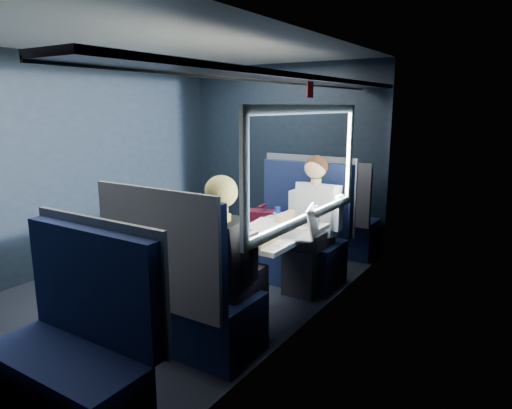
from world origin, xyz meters
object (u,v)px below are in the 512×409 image
Objects in this scene: laptop at (305,229)px; cup at (313,219)px; man at (312,217)px; seat_row_back at (75,356)px; woman at (226,256)px; table at (269,239)px; seat_bay_near at (295,238)px; bottle_small at (316,218)px; seat_row_front at (332,221)px; seat_bay_far at (185,298)px.

laptop reaches higher than cup.
seat_row_back is at bearing -95.72° from man.
woman reaches higher than cup.
table is at bearing 84.20° from seat_row_back.
seat_row_back is at bearing -89.62° from seat_bay_near.
bottle_small is at bearing 76.98° from seat_row_back.
laptop is at bearing -58.58° from seat_bay_near.
laptop is at bearing -73.11° from cup.
bottle_small is (0.23, 0.99, 0.10)m from woman.
seat_bay_near is at bearing 99.63° from woman.
seat_bay_near reaches higher than seat_row_back.
woman reaches higher than laptop.
seat_row_front is at bearing 88.92° from seat_bay_near.
table is 0.76× the size of woman.
woman is (0.25, 1.09, 0.32)m from seat_row_back.
woman is at bearing -90.00° from man.
laptop is (0.27, -0.71, 0.09)m from man.
man is (0.27, -0.17, 0.30)m from seat_bay_near.
woman is 0.75m from laptop.
cup is (0.39, 1.28, 0.37)m from seat_bay_far.
seat_row_back is 2.53m from man.
seat_row_front is at bearing 107.56° from bottle_small.
cup is at bearing 124.51° from bottle_small.
seat_bay_near is 0.43m from man.
laptop is 0.44m from cup.
seat_row_front is (-0.18, 1.80, -0.25)m from table.
seat_bay_far is at bearing 90.00° from seat_row_back.
woman reaches higher than seat_bay_near.
laptop reaches higher than bottle_small.
cup is (0.39, -1.39, 0.37)m from seat_row_front.
bottle_small is (0.23, -0.42, 0.11)m from man.
laptop is at bearing -73.94° from seat_row_front.
cup is at bearing 79.84° from seat_row_back.
man reaches higher than seat_row_front.
seat_bay_far is 2.67m from seat_row_front.
table is at bearing -117.65° from cup.
bottle_small is (0.48, 2.08, 0.42)m from seat_row_back.
woman is (0.25, -2.50, 0.32)m from seat_row_front.
seat_bay_far is 0.43m from woman.
seat_row_front is (0.00, 2.67, -0.00)m from seat_bay_far.
cup is at bearing 106.89° from laptop.
woman is at bearing -84.30° from seat_row_front.
laptop is 5.00× the size of cup.
seat_bay_far is (-0.18, -0.87, -0.25)m from table.
seat_bay_far reaches higher than seat_row_back.
seat_bay_far is 1.39m from cup.
seat_row_back is at bearing -106.27° from laptop.
seat_row_back is (-0.18, -1.80, -0.25)m from table.
table is 0.93m from seat_bay_far.
seat_row_front is (0.02, 0.93, -0.01)m from seat_bay_near.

